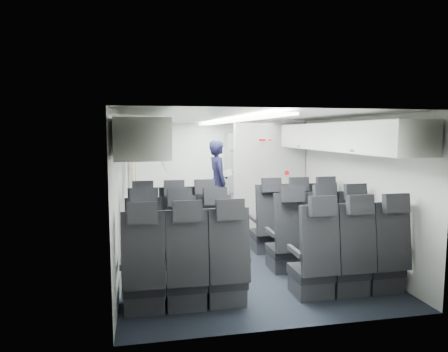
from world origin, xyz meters
name	(u,v)px	position (x,y,z in m)	size (l,w,h in m)	color
cabin_shell	(229,180)	(0.00, 0.00, 1.12)	(3.41, 6.01, 2.16)	black
seat_row_front	(236,229)	(0.00, -0.53, 0.40)	(3.33, 0.56, 1.24)	black
seat_row_mid	(251,245)	(0.00, -1.43, 0.40)	(3.33, 0.56, 1.24)	black
seat_row_rear	(271,267)	(0.00, -2.33, 0.40)	(3.33, 0.56, 1.24)	black
overhead_bin_left_rear	(143,138)	(-1.40, -2.00, 1.86)	(0.53, 1.80, 0.40)	white
overhead_bin_left_front_open	(141,145)	(-1.44, -0.25, 1.74)	(0.64, 1.70, 0.72)	#9E9E93
overhead_bin_right_rear	(372,138)	(1.40, -2.00, 1.86)	(0.53, 1.80, 0.40)	white
overhead_bin_right_front	(313,136)	(1.40, -0.25, 1.86)	(0.53, 1.70, 0.40)	white
bulkhead_partition	(270,177)	(0.98, 0.80, 1.08)	(1.40, 0.15, 2.13)	silver
galley_unit	(244,173)	(0.95, 2.72, 0.95)	(0.85, 0.52, 1.90)	#939399
boarding_door	(132,181)	(-1.64, 1.55, 0.95)	(0.12, 1.27, 1.86)	silver
flight_attendant	(218,182)	(0.12, 1.64, 0.88)	(0.65, 0.42, 1.77)	black
carry_on_bag	(144,139)	(-1.38, -0.09, 1.82)	(0.44, 0.31, 0.26)	black
papers	(227,173)	(0.31, 1.59, 1.08)	(0.20, 0.02, 0.14)	white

